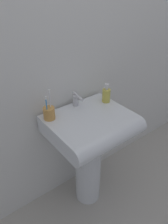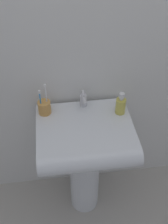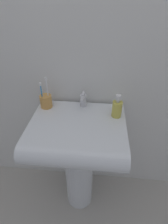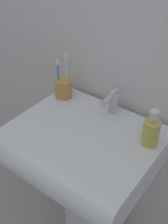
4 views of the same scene
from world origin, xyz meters
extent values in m
plane|color=#ADA89E|center=(0.00, 0.00, 0.00)|extent=(6.00, 6.00, 0.00)
cube|color=silver|center=(0.00, 0.26, 1.20)|extent=(5.00, 0.05, 2.40)
cylinder|color=white|center=(0.00, 0.00, 0.35)|extent=(0.20, 0.20, 0.70)
cube|color=white|center=(0.00, 0.00, 0.76)|extent=(0.56, 0.42, 0.12)
cylinder|color=white|center=(0.00, -0.21, 0.76)|extent=(0.56, 0.12, 0.12)
cylinder|color=silver|center=(0.01, 0.17, 0.86)|extent=(0.04, 0.04, 0.08)
cylinder|color=silver|center=(0.01, 0.13, 0.90)|extent=(0.02, 0.08, 0.02)
cube|color=silver|center=(0.01, 0.17, 0.91)|extent=(0.01, 0.06, 0.01)
cylinder|color=#D19347|center=(-0.22, 0.13, 0.86)|extent=(0.08, 0.08, 0.08)
cylinder|color=#338CD8|center=(-0.24, 0.13, 0.90)|extent=(0.01, 0.01, 0.14)
cube|color=white|center=(-0.24, 0.13, 0.98)|extent=(0.01, 0.01, 0.02)
cylinder|color=white|center=(-0.21, 0.14, 0.92)|extent=(0.01, 0.01, 0.17)
cube|color=white|center=(-0.21, 0.14, 1.01)|extent=(0.01, 0.01, 0.02)
cylinder|color=gold|center=(0.22, 0.08, 0.87)|extent=(0.06, 0.06, 0.10)
cylinder|color=silver|center=(0.22, 0.08, 0.92)|extent=(0.02, 0.02, 0.01)
cylinder|color=silver|center=(0.22, 0.08, 0.95)|extent=(0.03, 0.03, 0.03)
camera|label=1|loc=(-0.77, -0.95, 1.62)|focal=35.00mm
camera|label=2|loc=(-0.15, -1.14, 1.95)|focal=45.00mm
camera|label=3|loc=(0.12, -0.79, 1.45)|focal=28.00mm
camera|label=4|loc=(0.48, -0.66, 1.51)|focal=45.00mm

